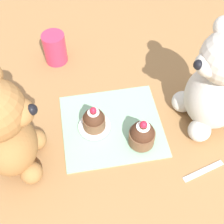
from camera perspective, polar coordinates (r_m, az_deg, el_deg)
ground_plane at (r=0.76m, az=0.00°, el=-2.54°), size 4.00×4.00×0.00m
knitted_placemat at (r=0.75m, az=0.00°, el=-2.41°), size 0.22×0.24×0.01m
teddy_bear_cream at (r=0.71m, az=18.43°, el=4.74°), size 0.15×0.14×0.27m
teddy_bear_tan at (r=0.63m, az=-19.03°, el=-3.11°), size 0.14×0.14×0.26m
cupcake_near_cream_bear at (r=0.70m, az=5.51°, el=-4.16°), size 0.06×0.06×0.08m
saucer_plate at (r=0.75m, az=-3.21°, el=-2.73°), size 0.08×0.08×0.01m
cupcake_near_tan_bear at (r=0.72m, az=-3.31°, el=-1.52°), size 0.05×0.05×0.07m
juice_glass at (r=0.89m, az=-10.41°, el=11.41°), size 0.06×0.06×0.09m
teaspoon at (r=0.72m, az=16.38°, el=-10.28°), size 0.04×0.10×0.01m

